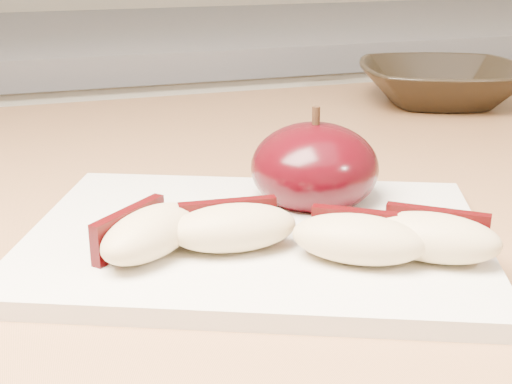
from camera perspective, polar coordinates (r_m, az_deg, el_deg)
name	(u,v)px	position (r m, az deg, el deg)	size (l,w,h in m)	color
back_cabinet	(83,288)	(1.36, -13.67, -7.48)	(2.40, 0.62, 0.94)	silver
cutting_board	(256,239)	(0.44, 0.00, -3.76)	(0.27, 0.20, 0.01)	beige
apple_half	(315,168)	(0.48, 4.70, 1.96)	(0.10, 0.10, 0.07)	black
apple_wedge_a	(148,232)	(0.40, -8.63, -3.21)	(0.08, 0.08, 0.03)	tan
apple_wedge_b	(233,227)	(0.41, -1.89, -2.80)	(0.08, 0.04, 0.03)	tan
apple_wedge_c	(359,238)	(0.40, 8.21, -3.67)	(0.08, 0.07, 0.03)	tan
apple_wedge_d	(434,236)	(0.41, 14.02, -3.47)	(0.08, 0.07, 0.03)	tan
bowl	(441,84)	(0.84, 14.56, 8.38)	(0.18, 0.18, 0.05)	black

